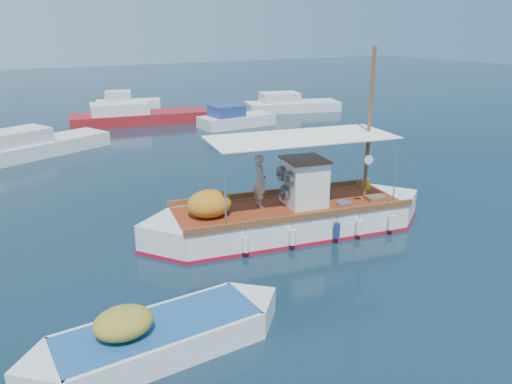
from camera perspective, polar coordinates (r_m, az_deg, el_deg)
ground at (r=17.39m, az=2.38°, el=-5.30°), size 160.00×160.00×0.00m
fishing_caique at (r=17.72m, az=3.65°, el=-2.83°), size 10.61×4.21×6.56m
dinghy at (r=11.88m, az=-11.21°, el=-16.23°), size 6.27×1.96×1.53m
bg_boat_nw at (r=30.95m, az=-23.92°, el=4.77°), size 8.20×5.29×1.80m
bg_boat_n at (r=38.70m, az=-13.48°, el=8.34°), size 10.45×4.28×1.80m
bg_boat_ne at (r=36.54m, az=-2.47°, el=8.25°), size 5.54×2.51×1.80m
bg_boat_e at (r=43.30m, az=3.89°, el=9.85°), size 8.31×4.55×1.80m
bg_boat_far_n at (r=45.60m, az=-14.59°, el=9.74°), size 5.74×3.43×1.80m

